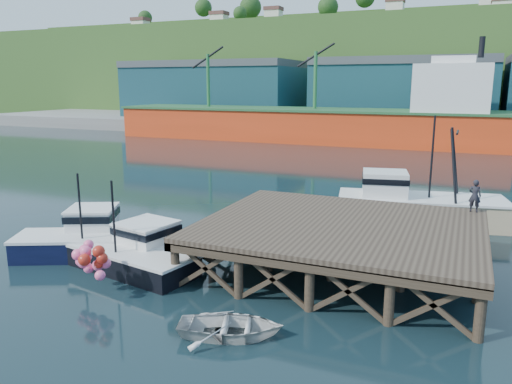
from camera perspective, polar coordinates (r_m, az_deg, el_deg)
The scene contains 12 objects.
ground at distance 24.89m, azimuth -2.95°, elevation -6.88°, with size 300.00×300.00×0.00m, color black.
wharf at distance 22.36m, azimuth 9.59°, elevation -4.06°, with size 12.00×10.00×2.62m.
far_quay at distance 91.97m, azimuth 16.64°, elevation 7.35°, with size 160.00×40.00×2.00m, color gray.
warehouse_left at distance 97.33m, azimuth -4.83°, elevation 11.30°, with size 32.00×16.00×9.00m, color #17404E.
warehouse_mid at distance 86.74m, azimuth 16.48°, elevation 10.73°, with size 28.00×16.00×9.00m, color #17404E.
cargo_ship at distance 71.78m, azimuth 7.87°, elevation 8.33°, with size 55.50×10.00×13.75m.
hillside at distance 121.57m, azimuth 18.65°, elevation 13.04°, with size 220.00×50.00×22.00m, color #2D511E.
boat_navy at distance 25.65m, azimuth -18.58°, elevation -4.96°, with size 7.10×5.11×4.19m.
boat_black at distance 23.32m, azimuth -13.92°, elevation -6.59°, with size 7.11×5.90×4.18m.
trawler at distance 31.05m, azimuth 17.94°, elevation -1.05°, with size 10.03×5.20×6.40m.
dinghy at distance 17.01m, azimuth -2.91°, elevation -15.08°, with size 2.48×3.47×0.72m, color silver.
dockworker at distance 26.05m, azimuth 23.73°, elevation -0.41°, with size 0.57×0.38×1.57m, color black.
Camera 1 is at (10.36, -21.10, 8.19)m, focal length 35.00 mm.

